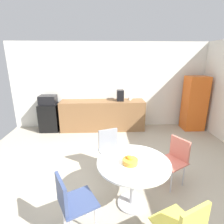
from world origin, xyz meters
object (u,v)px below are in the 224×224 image
at_px(round_table, 133,171).
at_px(microwave, 48,100).
at_px(mini_fridge, 50,117).
at_px(chair_coral, 176,156).
at_px(locker_cabinet, 194,103).
at_px(fruit_bowl, 130,160).
at_px(coffee_maker, 120,95).
at_px(chair_navy, 70,199).
at_px(mug_white, 130,98).
at_px(chair_gray, 110,146).

bearing_deg(round_table, microwave, 123.92).
distance_m(mini_fridge, chair_coral, 3.85).
relative_size(mini_fridge, locker_cabinet, 0.50).
relative_size(fruit_bowl, coffee_maker, 0.67).
bearing_deg(chair_navy, chair_coral, 28.72).
distance_m(round_table, chair_coral, 0.94).
height_order(mug_white, coffee_maker, coffee_maker).
distance_m(chair_coral, mug_white, 2.72).
distance_m(chair_navy, coffee_maker, 3.64).
bearing_deg(coffee_maker, chair_gray, -100.38).
distance_m(chair_gray, chair_navy, 1.42).
distance_m(locker_cabinet, chair_coral, 2.92).
relative_size(mini_fridge, chair_coral, 0.99).
bearing_deg(mini_fridge, round_table, -56.08).
bearing_deg(chair_navy, locker_cabinet, 46.79).
distance_m(mini_fridge, microwave, 0.54).
bearing_deg(mini_fridge, chair_navy, -70.74).
xyz_separation_m(mini_fridge, chair_navy, (1.22, -3.48, 0.11)).
bearing_deg(chair_navy, coffee_maker, 75.14).
bearing_deg(mug_white, chair_gray, -107.38).
height_order(microwave, fruit_bowl, microwave).
bearing_deg(locker_cabinet, fruit_bowl, -128.78).
xyz_separation_m(round_table, mug_white, (0.39, 3.12, 0.36)).
distance_m(fruit_bowl, coffee_maker, 3.10).
xyz_separation_m(chair_navy, coffee_maker, (0.92, 3.48, 0.54)).
height_order(mini_fridge, chair_coral, chair_coral).
distance_m(microwave, round_table, 3.69).
relative_size(chair_navy, mug_white, 6.43).
bearing_deg(chair_gray, coffee_maker, 79.62).
height_order(mini_fridge, chair_gray, chair_gray).
distance_m(mini_fridge, mug_white, 2.50).
bearing_deg(mini_fridge, coffee_maker, 0.00).
distance_m(chair_coral, fruit_bowl, 1.04).
bearing_deg(chair_navy, round_table, 27.43).
relative_size(locker_cabinet, round_table, 1.56).
bearing_deg(chair_gray, microwave, 128.93).
distance_m(chair_navy, mug_white, 3.78).
height_order(chair_gray, fruit_bowl, fruit_bowl).
height_order(chair_coral, chair_gray, same).
bearing_deg(locker_cabinet, mug_white, 174.93).
xyz_separation_m(chair_coral, fruit_bowl, (-0.87, -0.51, 0.26)).
height_order(mini_fridge, locker_cabinet, locker_cabinet).
bearing_deg(microwave, mini_fridge, 0.00).
bearing_deg(microwave, fruit_bowl, -57.17).
height_order(microwave, chair_coral, microwave).
xyz_separation_m(chair_coral, chair_navy, (-1.65, -0.90, 0.00)).
relative_size(mini_fridge, microwave, 1.71).
relative_size(microwave, chair_navy, 0.58).
bearing_deg(coffee_maker, round_table, -91.69).
bearing_deg(chair_gray, locker_cabinet, 37.87).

